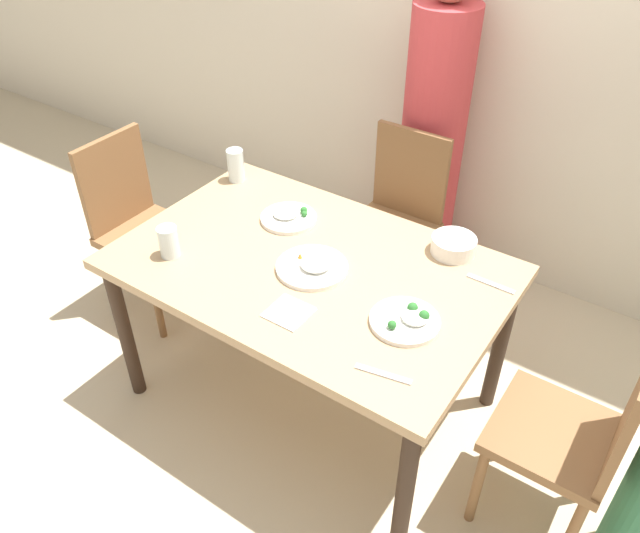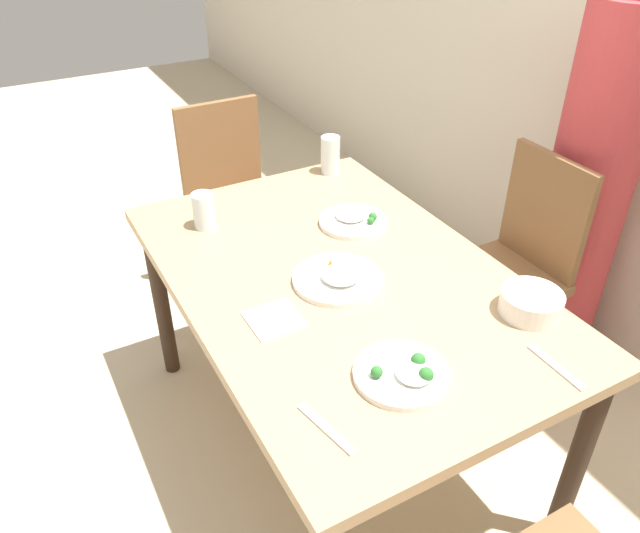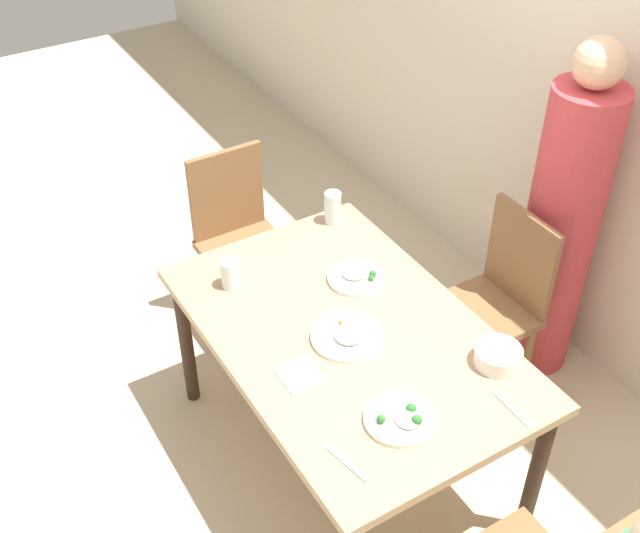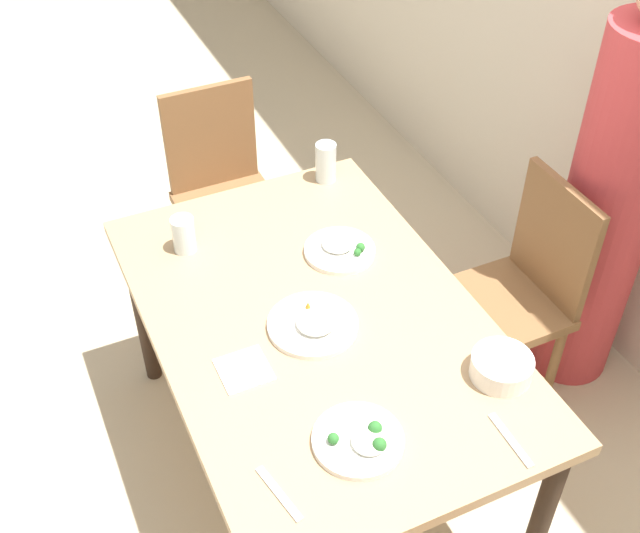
# 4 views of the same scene
# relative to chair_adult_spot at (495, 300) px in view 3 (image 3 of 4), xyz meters

# --- Properties ---
(ground_plane) EXTENTS (10.00, 10.00, 0.00)m
(ground_plane) POSITION_rel_chair_adult_spot_xyz_m (0.05, -0.81, -0.50)
(ground_plane) COLOR beige
(dining_table) EXTENTS (1.45, 0.95, 0.75)m
(dining_table) POSITION_rel_chair_adult_spot_xyz_m (0.05, -0.81, 0.17)
(dining_table) COLOR tan
(dining_table) RESTS_ON ground_plane
(chair_adult_spot) EXTENTS (0.40, 0.40, 0.91)m
(chair_adult_spot) POSITION_rel_chair_adult_spot_xyz_m (0.00, 0.00, 0.00)
(chair_adult_spot) COLOR brown
(chair_adult_spot) RESTS_ON ground_plane
(chair_empty_left) EXTENTS (0.40, 0.40, 0.91)m
(chair_empty_left) POSITION_rel_chair_adult_spot_xyz_m (-1.01, -0.75, 0.00)
(chair_empty_left) COLOR brown
(chair_empty_left) RESTS_ON ground_plane
(person_adult) EXTENTS (0.32, 0.32, 1.64)m
(person_adult) POSITION_rel_chair_adult_spot_xyz_m (0.00, 0.33, 0.26)
(person_adult) COLOR #C63D42
(person_adult) RESTS_ON ground_plane
(bowl_curry) EXTENTS (0.17, 0.17, 0.07)m
(bowl_curry) POSITION_rel_chair_adult_spot_xyz_m (0.47, -0.44, 0.28)
(bowl_curry) COLOR white
(bowl_curry) RESTS_ON dining_table
(plate_rice_adult) EXTENTS (0.24, 0.24, 0.06)m
(plate_rice_adult) POSITION_rel_chair_adult_spot_xyz_m (0.51, -0.90, 0.26)
(plate_rice_adult) COLOR white
(plate_rice_adult) RESTS_ON dining_table
(plate_rice_child) EXTENTS (0.27, 0.27, 0.05)m
(plate_rice_child) POSITION_rel_chair_adult_spot_xyz_m (0.09, -0.84, 0.26)
(plate_rice_child) COLOR white
(plate_rice_child) RESTS_ON dining_table
(plate_noodles) EXTENTS (0.23, 0.23, 0.05)m
(plate_noodles) POSITION_rel_chair_adult_spot_xyz_m (-0.19, -0.62, 0.26)
(plate_noodles) COLOR white
(plate_noodles) RESTS_ON dining_table
(glass_water_tall) EXTENTS (0.08, 0.08, 0.12)m
(glass_water_tall) POSITION_rel_chair_adult_spot_xyz_m (-0.42, -1.07, 0.31)
(glass_water_tall) COLOR silver
(glass_water_tall) RESTS_ON dining_table
(glass_water_short) EXTENTS (0.07, 0.07, 0.15)m
(glass_water_short) POSITION_rel_chair_adult_spot_xyz_m (-0.58, -0.48, 0.32)
(glass_water_short) COLOR silver
(glass_water_short) RESTS_ON dining_table
(napkin_folded) EXTENTS (0.14, 0.14, 0.01)m
(napkin_folded) POSITION_rel_chair_adult_spot_xyz_m (0.16, -1.08, 0.25)
(napkin_folded) COLOR white
(napkin_folded) RESTS_ON dining_table
(fork_steel) EXTENTS (0.18, 0.06, 0.01)m
(fork_steel) POSITION_rel_chair_adult_spot_xyz_m (0.57, -1.15, 0.25)
(fork_steel) COLOR silver
(fork_steel) RESTS_ON dining_table
(spoon_steel) EXTENTS (0.18, 0.02, 0.01)m
(spoon_steel) POSITION_rel_chair_adult_spot_xyz_m (0.67, -0.55, 0.25)
(spoon_steel) COLOR silver
(spoon_steel) RESTS_ON dining_table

